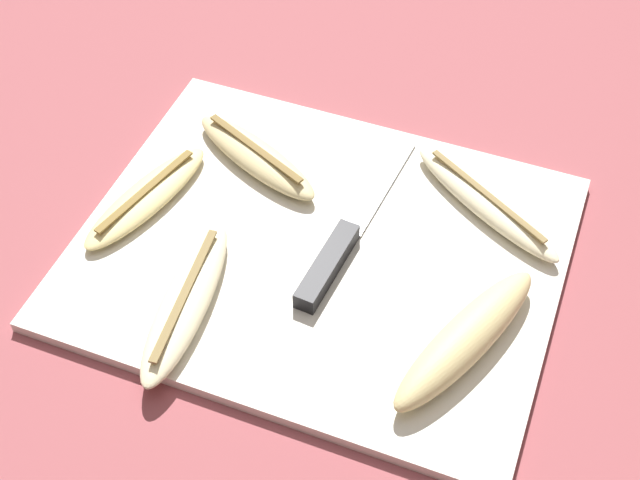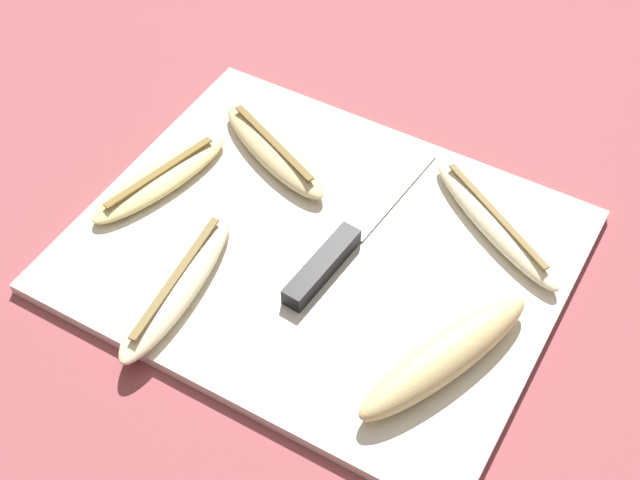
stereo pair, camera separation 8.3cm
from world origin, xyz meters
name	(u,v)px [view 2 (the right image)]	position (x,y,z in m)	size (l,w,h in m)	color
ground_plane	(320,255)	(0.00, 0.00, 0.00)	(4.00, 4.00, 0.00)	#93474C
cutting_board	(320,251)	(0.00, 0.00, 0.01)	(0.44, 0.36, 0.01)	silver
knife	(337,250)	(0.02, 0.00, 0.02)	(0.04, 0.24, 0.02)	black
banana_mellow_near	(274,150)	(-0.10, 0.08, 0.02)	(0.17, 0.11, 0.02)	beige
banana_bright_far	(495,222)	(0.13, 0.10, 0.02)	(0.18, 0.13, 0.02)	beige
banana_pale_long	(178,284)	(-0.08, -0.11, 0.02)	(0.06, 0.19, 0.02)	beige
banana_golden_short	(161,178)	(-0.18, -0.01, 0.02)	(0.08, 0.17, 0.02)	#EDD689
banana_spotted_left	(445,356)	(0.16, -0.06, 0.03)	(0.11, 0.19, 0.03)	#DBC684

